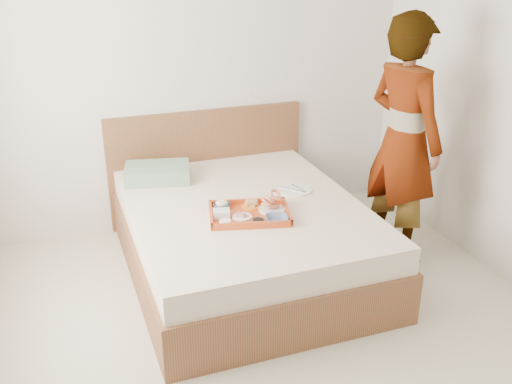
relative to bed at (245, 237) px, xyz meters
The scene contains 16 objects.
ground 1.04m from the bed, 92.86° to the right, with size 3.50×4.00×0.01m, color beige.
wall_back 1.44m from the bed, 92.86° to the left, with size 3.50×0.01×2.60m, color silver.
bed is the anchor object (origin of this frame).
headboard 0.99m from the bed, 90.00° to the left, with size 1.65×0.06×0.95m, color brown.
pillow 0.86m from the bed, 126.70° to the left, with size 0.48×0.33×0.12m, color gray.
tray 0.36m from the bed, 99.87° to the right, with size 0.52×0.38×0.05m, color #C5571F.
prawn_plate 0.37m from the bed, 56.27° to the right, with size 0.18×0.18×0.01m, color white.
navy_bowl_big 0.48m from the bed, 75.38° to the right, with size 0.15×0.15×0.04m, color navy.
sauce_dish 0.46m from the bed, 94.65° to the right, with size 0.08×0.08×0.03m, color black.
meat_plate 0.38m from the bed, 112.37° to the right, with size 0.13×0.13×0.01m, color white.
bread_plate 0.30m from the bed, 83.86° to the right, with size 0.13×0.13×0.01m, color orange.
salad_bowl 0.35m from the bed, 163.56° to the right, with size 0.12×0.12×0.04m, color navy.
plastic_tub 0.42m from the bed, 140.80° to the right, with size 0.11×0.09×0.05m, color silver.
cheese_round 0.48m from the bed, 127.90° to the right, with size 0.08×0.08×0.03m, color white.
dinner_plate 0.51m from the bed, 12.24° to the left, with size 0.25×0.25×0.01m, color white.
person 1.33m from the bed, ahead, with size 0.66×0.43×1.80m, color silver.
Camera 1 is at (-1.14, -2.50, 2.19)m, focal length 40.89 mm.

